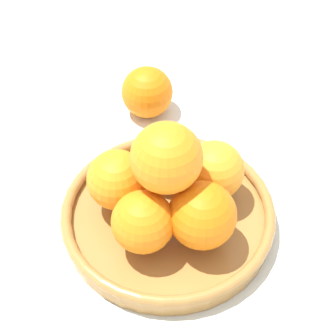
# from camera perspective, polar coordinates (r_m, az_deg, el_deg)

# --- Properties ---
(ground_plane) EXTENTS (4.00, 4.00, 0.00)m
(ground_plane) POSITION_cam_1_polar(r_m,az_deg,el_deg) (0.72, -0.00, -5.70)
(ground_plane) COLOR silver
(fruit_bowl) EXTENTS (0.27, 0.27, 0.03)m
(fruit_bowl) POSITION_cam_1_polar(r_m,az_deg,el_deg) (0.71, -0.00, -4.85)
(fruit_bowl) COLOR #A57238
(fruit_bowl) RESTS_ON ground_plane
(orange_pile) EXTENTS (0.19, 0.19, 0.14)m
(orange_pile) POSITION_cam_1_polar(r_m,az_deg,el_deg) (0.65, 0.07, -1.24)
(orange_pile) COLOR orange
(orange_pile) RESTS_ON fruit_bowl
(stray_orange) EXTENTS (0.08, 0.08, 0.08)m
(stray_orange) POSITION_cam_1_polar(r_m,az_deg,el_deg) (0.84, -2.13, 7.72)
(stray_orange) COLOR orange
(stray_orange) RESTS_ON ground_plane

